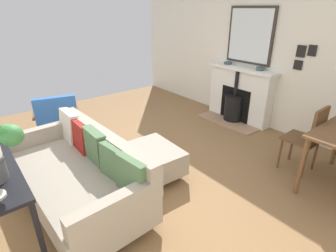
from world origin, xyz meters
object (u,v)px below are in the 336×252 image
(mantel_bowl_near, at_px, (228,63))
(dining_chair_near_fireplace, at_px, (309,135))
(mantel_bowl_far, at_px, (260,69))
(sofa, at_px, (81,173))
(armchair_accent, at_px, (57,114))
(ottoman, at_px, (151,160))
(fireplace, at_px, (238,97))

(mantel_bowl_near, height_order, dining_chair_near_fireplace, mantel_bowl_near)
(dining_chair_near_fireplace, bearing_deg, mantel_bowl_far, -121.28)
(sofa, height_order, armchair_accent, sofa)
(mantel_bowl_near, distance_m, ottoman, 2.68)
(mantel_bowl_near, bearing_deg, dining_chair_near_fireplace, 68.36)
(ottoman, distance_m, dining_chair_near_fireplace, 2.02)
(mantel_bowl_near, distance_m, mantel_bowl_far, 0.70)
(sofa, distance_m, armchair_accent, 1.67)
(sofa, distance_m, ottoman, 0.86)
(mantel_bowl_near, bearing_deg, sofa, 12.56)
(sofa, bearing_deg, armchair_accent, -99.81)
(ottoman, height_order, dining_chair_near_fireplace, dining_chair_near_fireplace)
(mantel_bowl_near, height_order, armchair_accent, mantel_bowl_near)
(fireplace, distance_m, mantel_bowl_near, 0.68)
(mantel_bowl_near, relative_size, sofa, 0.08)
(armchair_accent, distance_m, dining_chair_near_fireplace, 3.65)
(mantel_bowl_far, height_order, sofa, mantel_bowl_far)
(fireplace, distance_m, mantel_bowl_far, 0.68)
(ottoman, xyz_separation_m, armchair_accent, (0.57, -1.76, 0.22))
(fireplace, distance_m, ottoman, 2.43)
(armchair_accent, bearing_deg, fireplace, 156.62)
(mantel_bowl_near, distance_m, dining_chair_near_fireplace, 2.23)
(mantel_bowl_near, relative_size, ottoman, 0.19)
(ottoman, xyz_separation_m, dining_chair_near_fireplace, (-1.62, 1.17, 0.30))
(sofa, xyz_separation_m, dining_chair_near_fireplace, (-2.47, 1.29, 0.19))
(mantel_bowl_near, bearing_deg, ottoman, 19.30)
(armchair_accent, bearing_deg, mantel_bowl_near, 162.92)
(mantel_bowl_near, relative_size, mantel_bowl_far, 1.06)
(fireplace, relative_size, dining_chair_near_fireplace, 1.47)
(fireplace, bearing_deg, armchair_accent, -23.38)
(mantel_bowl_near, distance_m, sofa, 3.42)
(armchair_accent, bearing_deg, ottoman, 107.80)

